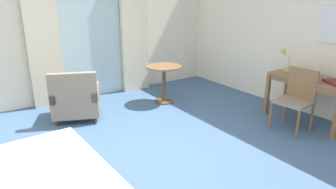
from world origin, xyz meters
The scene contains 13 objects.
ground centered at (0.00, 0.00, -0.05)m, with size 6.87×6.59×0.10m, color #426084.
wall_back centered at (0.00, 3.04, 1.44)m, with size 6.47×0.12×2.88m, color silver.
wall_right centered at (3.18, 0.00, 1.44)m, with size 0.12×6.19×2.88m, color silver.
balcony_glass_door centered at (0.38, 2.96, 1.27)m, with size 1.39×0.02×2.53m, color silver.
curtain_panel_left centered at (-0.53, 2.86, 1.31)m, with size 0.57×0.10×2.62m, color beige.
curtain_panel_right centered at (1.30, 2.86, 1.31)m, with size 0.60×0.10×2.62m, color beige.
writing_desk centered at (2.73, -0.30, 0.65)m, with size 0.61×1.28×0.75m.
desk_chair centered at (2.33, -0.34, 0.53)m, with size 0.50×0.52×0.93m.
desk_lamp centered at (2.74, 0.24, 1.03)m, with size 0.27×0.25×0.43m.
closed_book centered at (2.71, -0.70, 0.77)m, with size 0.25×0.34×0.03m, color maroon.
armchair_by_window centered at (-0.33, 1.93, 0.33)m, with size 0.96×0.96×0.86m.
round_cafe_table centered at (1.34, 1.82, 0.53)m, with size 0.67×0.67×0.72m.
wall_mirror centered at (3.10, -0.30, 1.55)m, with size 0.02×0.45×0.57m.
Camera 1 is at (-1.74, -2.85, 1.99)m, focal length 32.47 mm.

